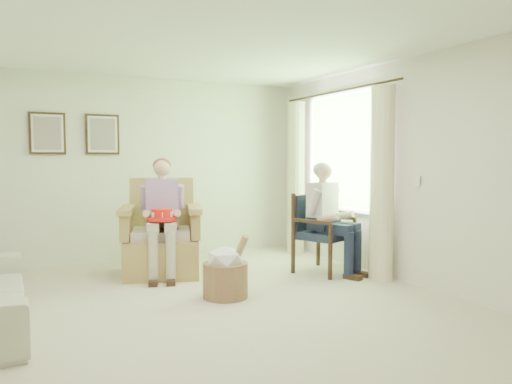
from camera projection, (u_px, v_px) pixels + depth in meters
floor at (204, 312)px, 4.74m from camera, size 5.50×5.50×0.00m
back_wall at (135, 169)px, 7.11m from camera, size 5.00×0.04×2.60m
front_wall at (422, 195)px, 2.20m from camera, size 5.00×0.04×2.60m
right_wall at (406, 172)px, 5.77m from camera, size 0.04×5.50×2.60m
ceiling at (202, 33)px, 4.56m from camera, size 5.00×5.50×0.02m
window at (342, 149)px, 6.80m from camera, size 0.13×2.50×1.63m
curtain_left at (382, 184)px, 5.90m from camera, size 0.34×0.34×2.30m
curtain_right at (296, 178)px, 7.65m from camera, size 0.34×0.34×2.30m
framed_print_left at (47, 133)px, 6.53m from camera, size 0.45×0.05×0.55m
framed_print_right at (102, 134)px, 6.84m from camera, size 0.45×0.05×0.55m
wicker_armchair at (161, 244)px, 6.26m from camera, size 0.94×0.93×1.20m
wood_armchair at (320, 229)px, 6.42m from camera, size 0.64×0.60×0.98m
person_wicker at (164, 208)px, 6.09m from camera, size 0.40×0.62×1.43m
person_dark at (328, 210)px, 6.25m from camera, size 0.40×0.63×1.37m
red_hat at (162, 216)px, 5.89m from camera, size 0.35×0.35×0.14m
hatbox at (226, 272)px, 5.21m from camera, size 0.50×0.50×0.69m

